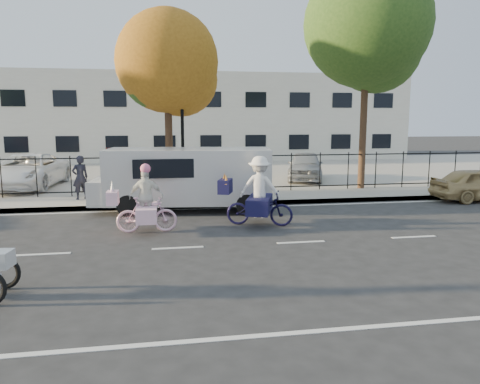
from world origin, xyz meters
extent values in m
plane|color=#333334|center=(0.00, 0.00, 0.00)|extent=(120.00, 120.00, 0.00)
cube|color=#A8A399|center=(0.00, 5.05, 0.07)|extent=(60.00, 0.10, 0.15)
cube|color=#A8A399|center=(0.00, 6.10, 0.07)|extent=(60.00, 2.20, 0.15)
cube|color=#A8A399|center=(0.00, 15.00, 0.07)|extent=(60.00, 15.60, 0.15)
cube|color=silver|center=(0.00, 25.00, 3.00)|extent=(34.00, 10.00, 6.00)
cylinder|color=black|center=(0.50, 6.80, 2.15)|extent=(0.12, 0.12, 4.00)
sphere|color=white|center=(0.50, 6.80, 4.30)|extent=(0.36, 0.36, 0.36)
cylinder|color=black|center=(-2.20, 6.80, 1.05)|extent=(0.06, 0.06, 1.80)
cylinder|color=black|center=(-1.50, 6.80, 1.05)|extent=(0.06, 0.06, 1.80)
cube|color=#59140F|center=(-1.85, 6.80, 1.65)|extent=(0.85, 0.04, 0.60)
torus|color=black|center=(-3.15, -2.14, 0.31)|extent=(0.63, 0.18, 0.63)
imported|color=#FABED9|center=(-0.74, 1.70, 0.48)|extent=(1.60, 0.46, 0.96)
imported|color=white|center=(-0.74, 1.70, 0.97)|extent=(0.89, 0.38, 1.51)
cube|color=#F5BAD3|center=(-1.60, 1.71, 0.96)|extent=(0.29, 0.53, 0.34)
cone|color=silver|center=(-1.60, 1.71, 1.26)|extent=(0.11, 0.11, 0.31)
cube|color=#F5BAD3|center=(-0.74, 1.70, 0.53)|extent=(0.54, 1.25, 0.38)
sphere|color=pink|center=(-0.74, 1.70, 1.70)|extent=(0.27, 0.27, 0.27)
imported|color=black|center=(2.39, 1.98, 0.49)|extent=(1.99, 1.24, 0.99)
imported|color=white|center=(2.39, 1.98, 1.10)|extent=(1.26, 0.97, 1.73)
cube|color=#111037|center=(1.45, 2.31, 1.10)|extent=(0.51, 0.68, 0.39)
cone|color=orange|center=(1.45, 2.50, 1.32)|extent=(0.13, 0.26, 0.35)
cone|color=orange|center=(1.45, 2.11, 1.32)|extent=(0.13, 0.26, 0.35)
cube|color=#111037|center=(2.39, 1.98, 0.60)|extent=(1.04, 1.54, 0.44)
cube|color=silver|center=(0.57, 4.50, 1.16)|extent=(5.43, 2.58, 1.74)
cube|color=silver|center=(-2.29, 4.50, 0.68)|extent=(0.72, 1.93, 0.77)
cylinder|color=black|center=(-1.27, 3.65, 0.34)|extent=(0.70, 0.34, 0.68)
cylinder|color=black|center=(-1.27, 5.35, 0.34)|extent=(0.70, 0.34, 0.68)
cylinder|color=black|center=(2.41, 3.65, 0.34)|extent=(0.70, 0.34, 0.68)
cylinder|color=black|center=(2.41, 5.35, 0.34)|extent=(0.70, 0.34, 0.68)
imported|color=black|center=(-3.15, 6.45, 0.93)|extent=(0.67, 0.58, 1.56)
imported|color=white|center=(-5.76, 9.74, 0.85)|extent=(2.74, 5.23, 1.40)
imported|color=#A7AAAE|center=(6.35, 10.20, 0.81)|extent=(2.69, 4.15, 1.31)
cylinder|color=#442D1D|center=(0.01, 7.36, 2.23)|extent=(0.28, 0.28, 4.46)
sphere|color=#9F6219|center=(0.01, 7.36, 5.10)|extent=(3.82, 3.82, 3.82)
sphere|color=#9F6219|center=(0.51, 7.56, 4.46)|extent=(2.80, 2.80, 2.80)
cylinder|color=#442D1D|center=(7.82, 7.30, 2.91)|extent=(0.28, 0.28, 5.82)
sphere|color=#385B1E|center=(7.82, 7.30, 6.65)|extent=(4.99, 4.99, 4.99)
sphere|color=#385B1E|center=(8.32, 7.50, 5.82)|extent=(3.66, 3.66, 3.66)
camera|label=1|loc=(-0.37, -10.70, 3.02)|focal=35.00mm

